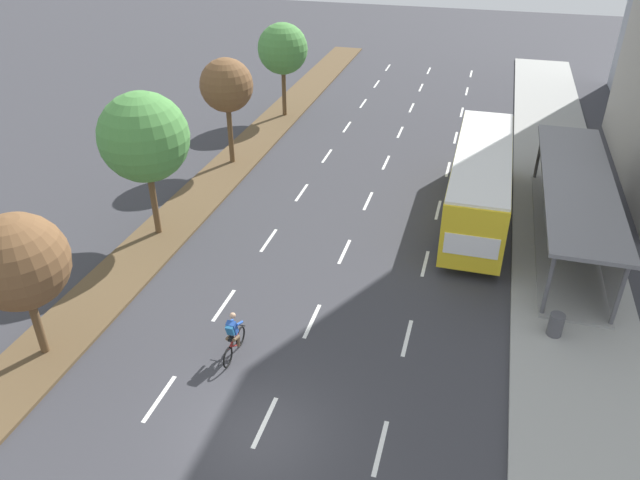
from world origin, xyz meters
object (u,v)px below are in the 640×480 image
(cyclist, at_px, (233,337))
(median_tree_third, at_px, (227,86))
(trash_bin, at_px, (556,325))
(median_tree_nearest, at_px, (19,262))
(median_tree_second, at_px, (144,137))
(bus, at_px, (480,177))
(median_tree_fourth, at_px, (283,49))
(bus_shelter, at_px, (580,204))

(cyclist, relative_size, median_tree_third, 0.31)
(trash_bin, bearing_deg, median_tree_nearest, -161.55)
(median_tree_second, bearing_deg, median_tree_nearest, -88.27)
(cyclist, relative_size, median_tree_nearest, 0.35)
(bus, height_order, median_tree_fourth, median_tree_fourth)
(bus_shelter, height_order, median_tree_second, median_tree_second)
(cyclist, bearing_deg, median_tree_second, 134.37)
(cyclist, relative_size, median_tree_fourth, 0.30)
(bus, bearing_deg, median_tree_third, 168.78)
(median_tree_third, bearing_deg, trash_bin, -33.28)
(median_tree_second, bearing_deg, trash_bin, -9.18)
(median_tree_third, xyz_separation_m, trash_bin, (16.84, -11.05, -3.90))
(median_tree_nearest, height_order, median_tree_fourth, median_tree_fourth)
(bus, height_order, median_tree_third, median_tree_third)
(median_tree_fourth, relative_size, trash_bin, 7.09)
(cyclist, height_order, median_tree_third, median_tree_third)
(bus_shelter, distance_m, cyclist, 16.01)
(bus_shelter, xyz_separation_m, median_tree_fourth, (-17.60, 12.22, 2.64))
(median_tree_fourth, bearing_deg, trash_bin, -49.54)
(bus, relative_size, median_tree_fourth, 1.87)
(median_tree_second, xyz_separation_m, trash_bin, (16.96, -2.74, -4.09))
(median_tree_second, xyz_separation_m, median_tree_third, (0.12, 8.31, -0.19))
(bus_shelter, relative_size, bus, 1.16)
(median_tree_fourth, bearing_deg, median_tree_second, -91.52)
(bus, distance_m, median_tree_nearest, 19.47)
(bus, relative_size, median_tree_second, 1.75)
(median_tree_nearest, bearing_deg, bus, 45.87)
(cyclist, xyz_separation_m, median_tree_fourth, (-6.05, 23.26, 3.72))
(bus_shelter, relative_size, cyclist, 7.18)
(cyclist, relative_size, median_tree_second, 0.28)
(bus_shelter, distance_m, median_tree_nearest, 21.94)
(median_tree_nearest, distance_m, trash_bin, 17.89)
(bus_shelter, relative_size, median_tree_second, 2.02)
(bus_shelter, distance_m, trash_bin, 7.34)
(cyclist, distance_m, trash_bin, 11.17)
(bus, height_order, median_tree_second, median_tree_second)
(cyclist, relative_size, trash_bin, 2.14)
(median_tree_second, bearing_deg, median_tree_fourth, 88.48)
(bus, xyz_separation_m, cyclist, (-7.26, -12.25, -1.28))
(median_tree_fourth, bearing_deg, median_tree_third, -92.24)
(cyclist, bearing_deg, median_tree_nearest, -164.97)
(bus, bearing_deg, median_tree_second, -157.82)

